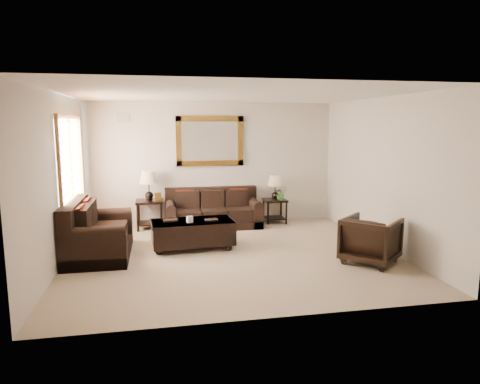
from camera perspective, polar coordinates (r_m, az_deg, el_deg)
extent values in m
cube|color=#9B8A6B|center=(7.45, -1.08, -8.32)|extent=(5.50, 5.00, 0.01)
cube|color=white|center=(7.12, -1.14, 12.89)|extent=(5.50, 5.00, 0.01)
cube|color=beige|center=(9.62, -3.68, 3.82)|extent=(5.50, 0.01, 2.70)
cube|color=beige|center=(4.75, 4.09, -1.55)|extent=(5.50, 0.01, 2.70)
cube|color=beige|center=(7.22, -23.15, 1.38)|extent=(0.01, 5.00, 2.70)
cube|color=beige|center=(8.10, 18.45, 2.39)|extent=(0.01, 5.00, 2.70)
cube|color=white|center=(8.07, -21.82, 3.62)|extent=(0.01, 1.80, 1.50)
cube|color=brown|center=(8.04, -21.91, 9.24)|extent=(0.06, 1.96, 0.08)
cube|color=brown|center=(8.17, -21.26, -1.89)|extent=(0.06, 1.96, 0.08)
cube|color=brown|center=(7.15, -22.93, 2.94)|extent=(0.06, 0.08, 1.50)
cube|color=brown|center=(8.99, -20.50, 4.18)|extent=(0.06, 0.08, 1.50)
cube|color=brown|center=(8.07, -21.58, 3.63)|extent=(0.05, 0.05, 1.50)
cube|color=#4C360F|center=(9.55, -4.01, 6.78)|extent=(1.50, 0.06, 1.10)
cube|color=white|center=(9.56, -4.02, 6.78)|extent=(1.26, 0.01, 0.86)
cube|color=#999999|center=(9.51, -15.32, 9.49)|extent=(0.25, 0.02, 0.18)
cube|color=black|center=(9.36, -3.57, -4.18)|extent=(2.04, 0.88, 0.17)
cube|color=black|center=(9.59, -3.87, -0.57)|extent=(2.04, 0.20, 0.42)
cube|color=black|center=(9.25, -6.92, -3.07)|extent=(0.52, 0.72, 0.25)
cube|color=black|center=(9.30, -3.57, -2.96)|extent=(0.52, 0.72, 0.25)
cube|color=black|center=(9.38, -0.27, -2.83)|extent=(0.52, 0.72, 0.25)
cube|color=black|center=(9.26, -9.24, -3.41)|extent=(0.20, 0.88, 0.49)
cylinder|color=black|center=(9.21, -9.28, -1.91)|extent=(0.20, 0.86, 0.20)
cube|color=black|center=(9.49, 1.94, -2.99)|extent=(0.20, 0.88, 0.49)
cylinder|color=black|center=(9.44, 1.94, -1.53)|extent=(0.20, 0.86, 0.20)
cube|color=maroon|center=(9.36, -7.34, -0.88)|extent=(0.39, 0.17, 0.40)
cube|color=maroon|center=(9.51, -0.19, -0.65)|extent=(0.39, 0.17, 0.40)
cube|color=black|center=(7.74, -18.18, -7.37)|extent=(1.01, 1.70, 0.19)
cube|color=black|center=(7.65, -21.29, -2.93)|extent=(0.23, 1.70, 0.48)
cube|color=black|center=(7.38, -18.40, -6.25)|extent=(0.83, 0.59, 0.29)
cube|color=black|center=(7.97, -17.84, -5.10)|extent=(0.83, 0.59, 0.29)
cube|color=black|center=(6.99, -18.99, -7.57)|extent=(1.01, 0.23, 0.56)
cylinder|color=black|center=(6.92, -19.10, -5.34)|extent=(0.99, 0.23, 0.23)
cube|color=black|center=(8.40, -17.63, -4.76)|extent=(1.01, 0.23, 0.56)
cylinder|color=black|center=(8.34, -17.73, -2.88)|extent=(0.99, 0.23, 0.23)
cube|color=maroon|center=(7.27, -20.26, -3.51)|extent=(0.20, 0.45, 0.46)
cube|color=maroon|center=(7.97, -19.44, -2.41)|extent=(0.20, 0.45, 0.46)
cube|color=black|center=(9.32, -11.99, -1.23)|extent=(0.57, 0.57, 0.05)
cube|color=black|center=(9.42, -11.90, -4.04)|extent=(0.48, 0.48, 0.03)
cylinder|color=black|center=(9.15, -13.47, -3.44)|extent=(0.05, 0.05, 0.57)
cylinder|color=black|center=(9.15, -10.43, -3.35)|extent=(0.05, 0.05, 0.57)
cylinder|color=black|center=(9.63, -13.35, -2.83)|extent=(0.05, 0.05, 0.57)
cylinder|color=black|center=(9.62, -10.47, -2.75)|extent=(0.05, 0.05, 0.57)
sphere|color=black|center=(9.30, -12.02, -0.45)|extent=(0.18, 0.18, 0.18)
cylinder|color=black|center=(9.27, -12.06, 0.68)|extent=(0.02, 0.02, 0.37)
cone|color=#D7B78F|center=(9.25, -12.10, 1.94)|extent=(0.39, 0.39, 0.27)
cube|color=#4C360F|center=(9.20, -10.87, -0.61)|extent=(0.15, 0.10, 0.18)
cube|color=black|center=(9.73, 4.67, -1.09)|extent=(0.49, 0.49, 0.04)
cube|color=black|center=(9.80, 4.64, -3.45)|extent=(0.42, 0.42, 0.03)
cylinder|color=black|center=(9.52, 3.77, -2.95)|extent=(0.04, 0.04, 0.49)
cylinder|color=black|center=(9.64, 6.20, -2.84)|extent=(0.04, 0.04, 0.49)
cylinder|color=black|center=(9.92, 3.15, -2.46)|extent=(0.04, 0.04, 0.49)
cylinder|color=black|center=(10.03, 5.49, -2.36)|extent=(0.04, 0.04, 0.49)
sphere|color=black|center=(9.71, 4.68, -0.44)|extent=(0.15, 0.15, 0.15)
cylinder|color=black|center=(9.68, 4.69, 0.51)|extent=(0.02, 0.02, 0.32)
cone|color=#D7B78F|center=(9.66, 4.71, 1.56)|extent=(0.34, 0.34, 0.23)
sphere|color=black|center=(7.58, -10.77, -7.75)|extent=(0.13, 0.13, 0.13)
sphere|color=black|center=(7.67, -1.54, -7.38)|extent=(0.13, 0.13, 0.13)
sphere|color=black|center=(8.11, -10.80, -6.63)|extent=(0.13, 0.13, 0.13)
sphere|color=black|center=(8.20, -2.19, -6.31)|extent=(0.13, 0.13, 0.13)
cube|color=black|center=(7.80, -6.33, -5.30)|extent=(1.49, 0.87, 0.41)
cube|color=black|center=(7.76, -6.36, -4.01)|extent=(1.52, 0.89, 0.04)
cube|color=black|center=(7.78, -9.25, -3.74)|extent=(0.25, 0.18, 0.03)
cube|color=black|center=(7.73, -3.86, -3.75)|extent=(0.23, 0.17, 0.03)
cube|color=white|center=(7.63, -6.71, -3.64)|extent=(0.12, 0.10, 0.11)
imported|color=black|center=(7.23, 17.05, -5.85)|extent=(1.10, 1.10, 0.83)
imported|color=#275A1F|center=(9.65, 5.44, -0.35)|extent=(0.28, 0.31, 0.23)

